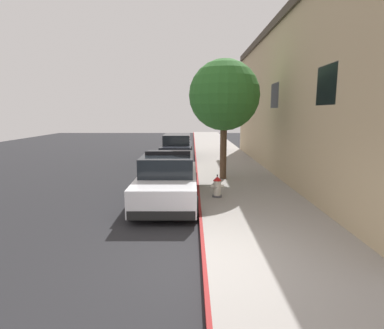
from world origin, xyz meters
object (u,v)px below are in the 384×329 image
object	(u,v)px
parked_car_silver_ahead	(176,147)
street_tree	(224,96)
police_cruiser	(167,179)
fire_hydrant	(217,187)

from	to	relation	value
parked_car_silver_ahead	street_tree	xyz separation A→B (m)	(2.29, -6.74, 2.88)
police_cruiser	street_tree	distance (m)	4.67
police_cruiser	street_tree	bearing A→B (deg)	54.76
parked_car_silver_ahead	fire_hydrant	world-z (taller)	parked_car_silver_ahead
fire_hydrant	street_tree	world-z (taller)	street_tree
parked_car_silver_ahead	street_tree	bearing A→B (deg)	-71.19
parked_car_silver_ahead	fire_hydrant	size ratio (longest dim) A/B	6.37
parked_car_silver_ahead	street_tree	distance (m)	7.68
parked_car_silver_ahead	fire_hydrant	xyz separation A→B (m)	(1.81, -9.73, -0.25)
fire_hydrant	street_tree	size ratio (longest dim) A/B	0.15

